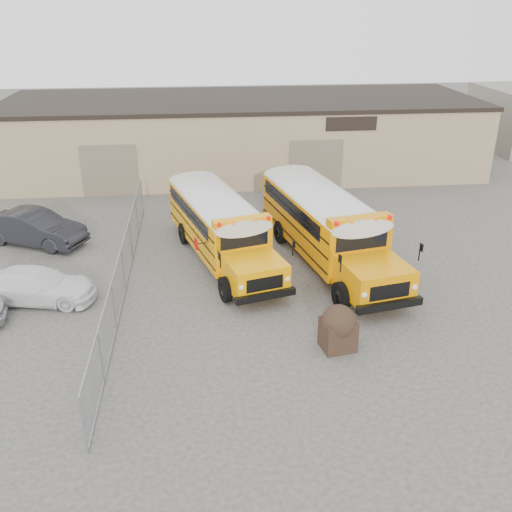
{
  "coord_description": "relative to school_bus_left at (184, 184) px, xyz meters",
  "views": [
    {
      "loc": [
        -2.87,
        -17.47,
        10.55
      ],
      "look_at": [
        -0.87,
        2.15,
        1.6
      ],
      "focal_mm": 40.0,
      "sensor_mm": 36.0,
      "label": 1
    }
  ],
  "objects": [
    {
      "name": "ground",
      "position": [
        3.69,
        -11.48,
        -1.64
      ],
      "size": [
        120.0,
        120.0,
        0.0
      ],
      "primitive_type": "plane",
      "color": "#42403D",
      "rests_on": "ground"
    },
    {
      "name": "warehouse",
      "position": [
        3.68,
        8.51,
        0.73
      ],
      "size": [
        30.2,
        10.2,
        4.67
      ],
      "color": "tan",
      "rests_on": "ground"
    },
    {
      "name": "chainlink_fence",
      "position": [
        -2.31,
        -8.48,
        -0.74
      ],
      "size": [
        0.07,
        18.07,
        1.81
      ],
      "color": "gray",
      "rests_on": "ground"
    },
    {
      "name": "school_bus_left",
      "position": [
        0.0,
        0.0,
        0.0
      ],
      "size": [
        4.9,
        9.99,
        2.84
      ],
      "color": "#FE9D00",
      "rests_on": "ground"
    },
    {
      "name": "school_bus_right",
      "position": [
        4.84,
        -0.06,
        0.15
      ],
      "size": [
        4.64,
        10.89,
        3.1
      ],
      "color": "orange",
      "rests_on": "ground"
    },
    {
      "name": "tarp_bundle",
      "position": [
        5.1,
        -13.41,
        -0.84
      ],
      "size": [
        1.19,
        1.15,
        1.56
      ],
      "color": "black",
      "rests_on": "ground"
    },
    {
      "name": "car_white",
      "position": [
        -5.49,
        -9.07,
        -1.0
      ],
      "size": [
        4.69,
        2.56,
        1.29
      ],
      "primitive_type": "imported",
      "rotation": [
        0.0,
        0.0,
        1.39
      ],
      "color": "white",
      "rests_on": "ground"
    },
    {
      "name": "car_dark",
      "position": [
        -6.94,
        -3.38,
        -0.85
      ],
      "size": [
        5.12,
        3.57,
        1.6
      ],
      "primitive_type": "imported",
      "rotation": [
        0.0,
        0.0,
        1.14
      ],
      "color": "black",
      "rests_on": "ground"
    }
  ]
}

